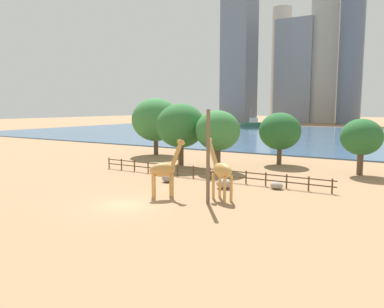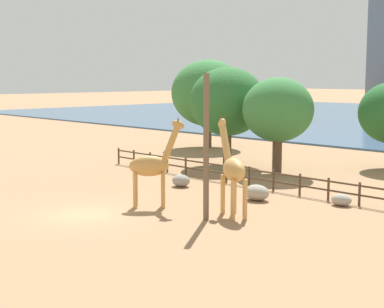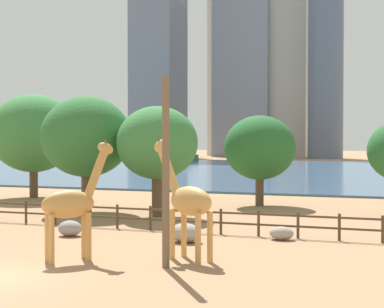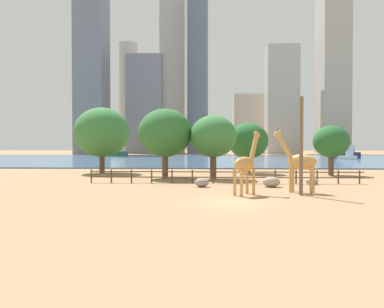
% 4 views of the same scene
% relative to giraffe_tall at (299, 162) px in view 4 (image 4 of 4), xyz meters
% --- Properties ---
extents(ground_plane, '(400.00, 400.00, 0.00)m').
position_rel_giraffe_tall_xyz_m(ground_plane, '(-5.42, 74.71, -2.39)').
color(ground_plane, '#9E7551').
extents(harbor_water, '(180.00, 86.00, 0.20)m').
position_rel_giraffe_tall_xyz_m(harbor_water, '(-5.42, 71.71, -2.29)').
color(harbor_water, '#3D6084').
rests_on(harbor_water, ground).
extents(giraffe_tall, '(3.36, 2.22, 5.01)m').
position_rel_giraffe_tall_xyz_m(giraffe_tall, '(0.00, 0.00, 0.00)').
color(giraffe_tall, tan).
rests_on(giraffe_tall, ground).
extents(giraffe_companion, '(2.47, 2.66, 4.89)m').
position_rel_giraffe_tall_xyz_m(giraffe_companion, '(-4.27, -1.69, -0.11)').
color(giraffe_companion, '#C18C47').
rests_on(giraffe_companion, ground).
extents(utility_pole, '(0.28, 0.28, 7.18)m').
position_rel_giraffe_tall_xyz_m(utility_pole, '(-0.26, -1.64, 1.20)').
color(utility_pole, brown).
rests_on(utility_pole, ground).
extents(boulder_near_fence, '(1.22, 1.04, 0.78)m').
position_rel_giraffe_tall_xyz_m(boulder_near_fence, '(-7.58, 3.52, -1.99)').
color(boulder_near_fence, gray).
rests_on(boulder_near_fence, ground).
extents(boulder_by_pole, '(1.17, 0.87, 0.65)m').
position_rel_giraffe_tall_xyz_m(boulder_by_pole, '(2.61, 5.99, -2.06)').
color(boulder_by_pole, gray).
rests_on(boulder_by_pole, ground).
extents(boulder_small, '(1.55, 1.21, 0.91)m').
position_rel_giraffe_tall_xyz_m(boulder_small, '(-1.51, 3.75, -1.93)').
color(boulder_small, gray).
rests_on(boulder_small, ground).
extents(enclosure_fence, '(26.12, 0.14, 1.30)m').
position_rel_giraffe_tall_xyz_m(enclosure_fence, '(-5.50, 6.71, -1.63)').
color(enclosure_fence, '#4C3826').
rests_on(enclosure_fence, ground).
extents(tree_left_large, '(5.13, 5.13, 6.97)m').
position_rel_giraffe_tall_xyz_m(tree_left_large, '(-6.50, 12.05, 2.24)').
color(tree_left_large, brown).
rests_on(tree_left_large, ground).
extents(tree_center_broad, '(5.25, 5.25, 6.65)m').
position_rel_giraffe_tall_xyz_m(tree_center_broad, '(-1.84, 20.23, 1.88)').
color(tree_center_broad, brown).
rests_on(tree_center_broad, ground).
extents(tree_right_tall, '(7.27, 7.27, 8.69)m').
position_rel_giraffe_tall_xyz_m(tree_right_tall, '(-21.17, 19.87, 3.02)').
color(tree_right_tall, brown).
rests_on(tree_right_tall, ground).
extents(tree_left_small, '(6.01, 6.01, 7.77)m').
position_rel_giraffe_tall_xyz_m(tree_left_small, '(-11.88, 12.55, 2.66)').
color(tree_left_small, brown).
rests_on(tree_left_small, ground).
extents(tree_right_small, '(4.36, 4.36, 6.11)m').
position_rel_giraffe_tall_xyz_m(tree_right_small, '(8.03, 17.49, 1.72)').
color(tree_right_small, brown).
rests_on(tree_right_small, ground).
extents(boat_ferry, '(4.72, 4.01, 2.03)m').
position_rel_giraffe_tall_xyz_m(boat_ferry, '(28.32, 67.77, -1.50)').
color(boat_ferry, silver).
rests_on(boat_ferry, harbor_water).
extents(boat_sailboat, '(6.17, 7.50, 6.53)m').
position_rel_giraffe_tall_xyz_m(boat_sailboat, '(-39.36, 103.26, -1.10)').
color(boat_sailboat, '#337259').
rests_on(boat_sailboat, harbor_water).
extents(boat_tug, '(8.86, 6.41, 7.55)m').
position_rel_giraffe_tall_xyz_m(boat_tug, '(31.61, 77.91, -0.93)').
color(boat_tug, navy).
rests_on(boat_tug, harbor_water).
extents(skyline_tower_needle, '(11.91, 10.07, 85.88)m').
position_rel_giraffe_tall_xyz_m(skyline_tower_needle, '(-24.79, 154.18, 40.55)').
color(skyline_tower_needle, '#B7B2A8').
rests_on(skyline_tower_needle, ground).
extents(skyline_block_central, '(13.89, 10.44, 47.78)m').
position_rel_giraffe_tall_xyz_m(skyline_block_central, '(25.29, 139.11, 21.50)').
color(skyline_block_central, '#B7B2A8').
rests_on(skyline_block_central, ground).
extents(skyline_tower_glass, '(9.55, 9.55, 76.80)m').
position_rel_giraffe_tall_xyz_m(skyline_tower_glass, '(-12.27, 141.79, 36.02)').
color(skyline_tower_glass, slate).
rests_on(skyline_tower_glass, ground).
extents(skyline_block_left, '(12.60, 14.36, 77.59)m').
position_rel_giraffe_tall_xyz_m(skyline_block_left, '(-58.74, 134.30, 36.41)').
color(skyline_block_left, slate).
rests_on(skyline_block_left, ground).
extents(skyline_block_right, '(11.29, 15.27, 90.93)m').
position_rel_giraffe_tall_xyz_m(skyline_block_right, '(46.12, 135.17, 43.08)').
color(skyline_block_right, '#ADA89E').
rests_on(skyline_block_right, ground).
extents(skyline_tower_short, '(9.58, 9.58, 57.08)m').
position_rel_giraffe_tall_xyz_m(skyline_tower_short, '(-49.17, 164.70, 26.15)').
color(skyline_tower_short, '#ADA89E').
rests_on(skyline_tower_short, ground).
extents(skyline_block_wide, '(16.95, 10.96, 29.81)m').
position_rel_giraffe_tall_xyz_m(skyline_block_wide, '(13.92, 164.13, 12.52)').
color(skyline_block_wide, '#B7B2A8').
rests_on(skyline_block_wide, ground).
extents(skyline_tower_far, '(17.14, 15.11, 47.46)m').
position_rel_giraffe_tall_xyz_m(skyline_tower_far, '(-38.12, 154.27, 21.34)').
color(skyline_tower_far, gray).
rests_on(skyline_tower_far, ground).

